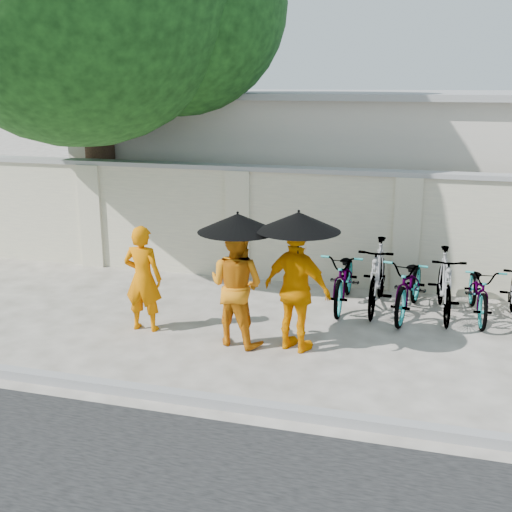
# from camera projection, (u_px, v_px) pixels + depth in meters

# --- Properties ---
(ground) EXTENTS (80.00, 80.00, 0.00)m
(ground) POSITION_uv_depth(u_px,v_px,m) (242.00, 346.00, 8.86)
(ground) COLOR beige
(kerb) EXTENTS (40.00, 0.16, 0.12)m
(kerb) POSITION_uv_depth(u_px,v_px,m) (198.00, 399.00, 7.27)
(kerb) COLOR gray
(kerb) RESTS_ON ground
(compound_wall) EXTENTS (20.00, 0.30, 2.00)m
(compound_wall) POSITION_uv_depth(u_px,v_px,m) (349.00, 230.00, 11.30)
(compound_wall) COLOR beige
(compound_wall) RESTS_ON ground
(building_behind) EXTENTS (14.00, 6.00, 3.20)m
(building_behind) POSITION_uv_depth(u_px,v_px,m) (418.00, 171.00, 14.41)
(building_behind) COLOR beige
(building_behind) RESTS_ON ground
(monk_left) EXTENTS (0.58, 0.38, 1.57)m
(monk_left) POSITION_uv_depth(u_px,v_px,m) (143.00, 278.00, 9.27)
(monk_left) COLOR #DC6F00
(monk_left) RESTS_ON ground
(monk_center) EXTENTS (0.95, 0.82, 1.68)m
(monk_center) POSITION_uv_depth(u_px,v_px,m) (236.00, 286.00, 8.77)
(monk_center) COLOR orange
(monk_center) RESTS_ON ground
(parasol_center) EXTENTS (1.08, 1.08, 0.91)m
(parasol_center) POSITION_uv_depth(u_px,v_px,m) (238.00, 223.00, 8.45)
(parasol_center) COLOR black
(parasol_center) RESTS_ON ground
(monk_right) EXTENTS (1.08, 0.74, 1.71)m
(monk_right) POSITION_uv_depth(u_px,v_px,m) (297.00, 290.00, 8.54)
(monk_right) COLOR orange
(monk_right) RESTS_ON ground
(parasol_right) EXTENTS (1.09, 1.09, 0.96)m
(parasol_right) POSITION_uv_depth(u_px,v_px,m) (299.00, 222.00, 8.21)
(parasol_right) COLOR black
(parasol_right) RESTS_ON ground
(bike_0) EXTENTS (0.67, 1.85, 0.97)m
(bike_0) POSITION_uv_depth(u_px,v_px,m) (345.00, 277.00, 10.34)
(bike_0) COLOR gray
(bike_0) RESTS_ON ground
(bike_1) EXTENTS (0.57, 1.87, 1.12)m
(bike_1) POSITION_uv_depth(u_px,v_px,m) (377.00, 276.00, 10.18)
(bike_1) COLOR gray
(bike_1) RESTS_ON ground
(bike_2) EXTENTS (0.89, 1.92, 0.97)m
(bike_2) POSITION_uv_depth(u_px,v_px,m) (410.00, 285.00, 9.94)
(bike_2) COLOR gray
(bike_2) RESTS_ON ground
(bike_3) EXTENTS (0.64, 1.78, 1.05)m
(bike_3) POSITION_uv_depth(u_px,v_px,m) (445.00, 284.00, 9.88)
(bike_3) COLOR gray
(bike_3) RESTS_ON ground
(bike_4) EXTENTS (0.73, 1.71, 0.87)m
(bike_4) POSITION_uv_depth(u_px,v_px,m) (479.00, 291.00, 9.84)
(bike_4) COLOR gray
(bike_4) RESTS_ON ground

